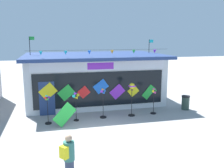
# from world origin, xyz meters

# --- Properties ---
(ground_plane) EXTENTS (80.00, 80.00, 0.00)m
(ground_plane) POSITION_xyz_m (0.00, 0.00, 0.00)
(ground_plane) COLOR #9E9B99
(kite_shop_building) EXTENTS (9.28, 6.17, 4.57)m
(kite_shop_building) POSITION_xyz_m (0.77, 6.46, 1.70)
(kite_shop_building) COLOR silver
(kite_shop_building) RESTS_ON ground_plane
(wind_spinner_far_left) EXTENTS (0.35, 0.35, 1.59)m
(wind_spinner_far_left) POSITION_xyz_m (-2.39, 2.23, 0.81)
(wind_spinner_far_left) COLOR black
(wind_spinner_far_left) RESTS_ON ground_plane
(wind_spinner_left) EXTENTS (0.41, 0.28, 1.63)m
(wind_spinner_left) POSITION_xyz_m (-0.89, 2.36, 1.15)
(wind_spinner_left) COLOR black
(wind_spinner_left) RESTS_ON ground_plane
(wind_spinner_center_left) EXTENTS (0.38, 0.38, 1.73)m
(wind_spinner_center_left) POSITION_xyz_m (0.66, 2.53, 0.92)
(wind_spinner_center_left) COLOR black
(wind_spinner_center_left) RESTS_ON ground_plane
(wind_spinner_center_right) EXTENTS (0.39, 0.39, 1.94)m
(wind_spinner_center_right) POSITION_xyz_m (2.34, 2.49, 1.47)
(wind_spinner_center_right) COLOR black
(wind_spinner_center_right) RESTS_ON ground_plane
(wind_spinner_right) EXTENTS (0.35, 0.33, 1.59)m
(wind_spinner_right) POSITION_xyz_m (3.73, 2.53, 0.96)
(wind_spinner_right) COLOR black
(wind_spinner_right) RESTS_ON ground_plane
(person_near_camera) EXTENTS (0.47, 0.45, 1.68)m
(person_near_camera) POSITION_xyz_m (-1.71, -3.68, 0.89)
(person_near_camera) COLOR #333D56
(person_near_camera) RESTS_ON ground_plane
(trash_bin) EXTENTS (0.52, 0.52, 0.89)m
(trash_bin) POSITION_xyz_m (6.06, 2.90, 0.45)
(trash_bin) COLOR #2D4238
(trash_bin) RESTS_ON ground_plane
(display_kite_on_ground) EXTENTS (1.26, 0.30, 1.26)m
(display_kite_on_ground) POSITION_xyz_m (-1.55, 1.64, 0.63)
(display_kite_on_ground) COLOR green
(display_kite_on_ground) RESTS_ON ground_plane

